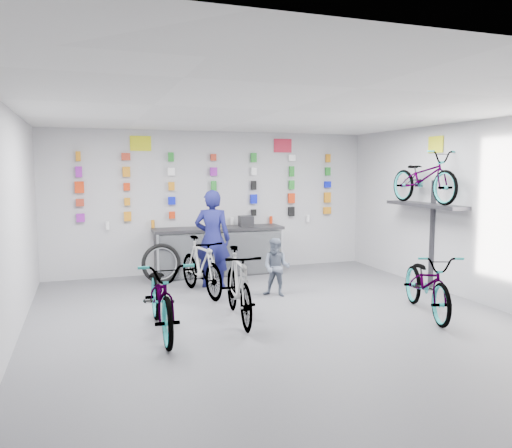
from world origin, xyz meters
name	(u,v)px	position (x,y,z in m)	size (l,w,h in m)	color
floor	(282,324)	(0.00, 0.00, 0.00)	(8.00, 8.00, 0.00)	#55555A
ceiling	(284,110)	(0.00, 0.00, 3.00)	(8.00, 8.00, 0.00)	white
wall_back	(213,202)	(0.00, 4.00, 1.50)	(7.00, 7.00, 0.00)	#B5B5B8
wall_left	(5,230)	(-3.50, 0.00, 1.50)	(8.00, 8.00, 0.00)	#B5B5B8
wall_right	(483,213)	(3.50, 0.00, 1.50)	(8.00, 8.00, 0.00)	#B5B5B8
counter	(219,252)	(0.00, 3.54, 0.49)	(2.70, 0.66, 1.00)	black
merch_wall	(215,189)	(0.03, 3.93, 1.77)	(5.58, 0.08, 1.55)	purple
wall_bracket	(426,210)	(3.33, 1.20, 1.46)	(0.39, 1.90, 2.00)	#333338
sign_left	(141,143)	(-1.50, 3.98, 2.72)	(0.42, 0.02, 0.30)	yellow
sign_right	(283,146)	(1.60, 3.98, 2.72)	(0.42, 0.02, 0.30)	red
sign_side	(436,144)	(3.48, 1.20, 2.65)	(0.02, 0.40, 0.30)	yellow
bike_left	(162,296)	(-1.68, 0.16, 0.52)	(0.69, 1.98, 1.04)	gray
bike_center	(238,285)	(-0.54, 0.37, 0.53)	(0.50, 1.77, 1.06)	gray
bike_right	(427,283)	(2.26, -0.26, 0.49)	(0.65, 1.86, 0.98)	gray
bike_service	(201,266)	(-0.72, 2.04, 0.51)	(0.48, 1.70, 1.02)	gray
bike_wall	(424,177)	(3.25, 1.20, 2.05)	(0.63, 1.80, 0.95)	gray
clerk	(212,239)	(-0.39, 2.53, 0.91)	(0.67, 0.44, 1.83)	#12144C
customer	(276,267)	(0.50, 1.51, 0.51)	(0.49, 0.39, 1.02)	slate
spare_wheel	(161,264)	(-1.25, 3.17, 0.38)	(0.78, 0.24, 0.77)	black
register	(246,221)	(0.60, 3.55, 1.11)	(0.28, 0.30, 0.22)	black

